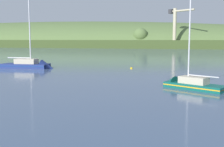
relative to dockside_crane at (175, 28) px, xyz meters
name	(u,v)px	position (x,y,z in m)	size (l,w,h in m)	color
far_shoreline_hill	(59,45)	(-85.14, 44.62, -10.61)	(569.09, 133.95, 36.14)	#3C4E24
dockside_crane	(175,28)	(0.00, 0.00, 0.00)	(13.65, 12.11, 21.89)	#4C4C51
sailboat_near_mooring	(187,86)	(-1.48, -135.23, -10.67)	(7.14, 5.76, 11.49)	#0F564C
sailboat_midwater_white	(31,67)	(-27.36, -118.76, -10.67)	(9.44, 3.14, 14.34)	navy
mooring_buoy_midchannel	(131,69)	(-9.79, -116.16, -10.91)	(0.46, 0.46, 0.54)	yellow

